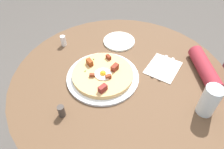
{
  "coord_description": "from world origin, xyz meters",
  "views": [
    {
      "loc": [
        0.64,
        0.22,
        1.47
      ],
      "look_at": [
        0.02,
        -0.04,
        0.78
      ],
      "focal_mm": 33.25,
      "sensor_mm": 36.0,
      "label": 1
    }
  ],
  "objects": [
    {
      "name": "pepper_shaker",
      "position": [
        0.28,
        -0.14,
        0.79
      ],
      "size": [
        0.03,
        0.03,
        0.05
      ],
      "primitive_type": "cylinder",
      "color": "#3F3833",
      "rests_on": "dining_table"
    },
    {
      "name": "dining_table",
      "position": [
        0.0,
        0.0,
        0.58
      ],
      "size": [
        1.03,
        1.03,
        0.76
      ],
      "color": "brown",
      "rests_on": "ground_plane"
    },
    {
      "name": "ground_plane",
      "position": [
        0.0,
        0.0,
        0.0
      ],
      "size": [
        6.0,
        6.0,
        0.0
      ],
      "primitive_type": "plane",
      "color": "#4C4742"
    },
    {
      "name": "pizza_plate",
      "position": [
        0.03,
        -0.08,
        0.76
      ],
      "size": [
        0.34,
        0.34,
        0.01
      ],
      "primitive_type": "cylinder",
      "color": "white",
      "rests_on": "dining_table"
    },
    {
      "name": "bread_plate",
      "position": [
        -0.25,
        -0.11,
        0.76
      ],
      "size": [
        0.18,
        0.18,
        0.01
      ],
      "primitive_type": "cylinder",
      "color": "silver",
      "rests_on": "dining_table"
    },
    {
      "name": "knife",
      "position": [
        -0.14,
        0.15,
        0.77
      ],
      "size": [
        0.18,
        0.04,
        0.0
      ],
      "primitive_type": "cube",
      "rotation": [
        0.0,
        0.0,
        2.97
      ],
      "color": "silver",
      "rests_on": "napkin"
    },
    {
      "name": "salt_shaker",
      "position": [
        -0.11,
        -0.38,
        0.79
      ],
      "size": [
        0.03,
        0.03,
        0.06
      ],
      "primitive_type": "cylinder",
      "color": "white",
      "rests_on": "dining_table"
    },
    {
      "name": "fork",
      "position": [
        -0.14,
        0.19,
        0.77
      ],
      "size": [
        0.18,
        0.04,
        0.0
      ],
      "primitive_type": "cube",
      "rotation": [
        0.0,
        0.0,
        2.97
      ],
      "color": "silver",
      "rests_on": "napkin"
    },
    {
      "name": "water_glass",
      "position": [
        0.05,
        0.38,
        0.83
      ],
      "size": [
        0.07,
        0.07,
        0.14
      ],
      "primitive_type": "cylinder",
      "color": "silver",
      "rests_on": "dining_table"
    },
    {
      "name": "napkin",
      "position": [
        -0.14,
        0.17,
        0.76
      ],
      "size": [
        0.19,
        0.17,
        0.0
      ],
      "primitive_type": "cube",
      "rotation": [
        0.0,
        0.0,
        2.97
      ],
      "color": "white",
      "rests_on": "dining_table"
    },
    {
      "name": "breakfast_pizza",
      "position": [
        0.03,
        -0.08,
        0.78
      ],
      "size": [
        0.28,
        0.28,
        0.05
      ],
      "color": "tan",
      "rests_on": "pizza_plate"
    }
  ]
}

